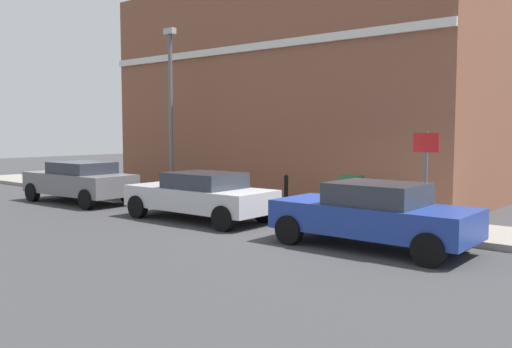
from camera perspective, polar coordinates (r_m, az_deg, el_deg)
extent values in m
plane|color=#38383A|center=(13.07, 6.57, -6.36)|extent=(80.00, 80.00, 0.00)
cube|color=gray|center=(18.42, -5.61, -2.90)|extent=(2.28, 30.00, 0.15)
cube|color=brown|center=(21.42, 5.87, 8.26)|extent=(7.57, 13.89, 7.69)
cube|color=silver|center=(18.54, -0.90, 13.08)|extent=(0.12, 13.89, 0.24)
cube|color=navy|center=(11.75, 12.06, -4.57)|extent=(1.77, 4.23, 0.62)
cube|color=#2D333D|center=(11.63, 12.60, -2.06)|extent=(1.54, 1.87, 0.47)
cylinder|color=black|center=(11.92, 3.51, -5.84)|extent=(0.23, 0.64, 0.64)
cylinder|color=black|center=(13.26, 7.65, -4.81)|extent=(0.23, 0.64, 0.64)
cylinder|color=black|center=(10.45, 17.63, -7.56)|extent=(0.23, 0.64, 0.64)
cylinder|color=black|center=(11.95, 20.54, -6.11)|extent=(0.23, 0.64, 0.64)
cube|color=#B7B7BC|center=(15.07, -5.97, -2.52)|extent=(1.84, 4.39, 0.59)
cube|color=#2D333D|center=(14.87, -5.40, -0.69)|extent=(1.57, 1.97, 0.44)
cylinder|color=black|center=(15.76, -12.28, -3.37)|extent=(0.23, 0.64, 0.64)
cylinder|color=black|center=(16.83, -7.96, -2.80)|extent=(0.23, 0.64, 0.64)
cylinder|color=black|center=(13.42, -3.44, -4.66)|extent=(0.23, 0.64, 0.64)
cylinder|color=black|center=(14.66, 0.85, -3.86)|extent=(0.23, 0.64, 0.64)
cube|color=slate|center=(19.54, -18.01, -0.93)|extent=(1.86, 4.33, 0.69)
cube|color=#2D333D|center=(19.35, -17.77, 0.61)|extent=(1.58, 2.06, 0.41)
cylinder|color=black|center=(20.49, -22.36, -1.77)|extent=(0.24, 0.65, 0.64)
cylinder|color=black|center=(21.34, -18.55, -1.42)|extent=(0.24, 0.65, 0.64)
cylinder|color=black|center=(17.81, -17.30, -2.55)|extent=(0.24, 0.65, 0.64)
cylinder|color=black|center=(18.77, -13.20, -2.10)|extent=(0.24, 0.65, 0.64)
cube|color=#1E4C28|center=(14.53, 9.90, -2.39)|extent=(0.40, 0.55, 1.15)
cube|color=#333333|center=(14.61, 9.87, -4.47)|extent=(0.46, 0.61, 0.08)
cylinder|color=black|center=(15.83, 3.16, -2.12)|extent=(0.12, 0.12, 0.95)
sphere|color=black|center=(15.78, 3.17, -0.33)|extent=(0.14, 0.14, 0.14)
cylinder|color=#59595B|center=(13.10, 17.33, -0.77)|extent=(0.08, 0.08, 2.30)
cube|color=white|center=(13.03, 17.39, 3.17)|extent=(0.03, 0.56, 0.40)
cube|color=red|center=(13.02, 17.36, 3.16)|extent=(0.01, 0.60, 0.44)
cylinder|color=#59595B|center=(18.74, -8.91, 5.86)|extent=(0.14, 0.14, 5.50)
cube|color=#A5A599|center=(19.02, -9.02, 14.54)|extent=(0.20, 0.44, 0.20)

